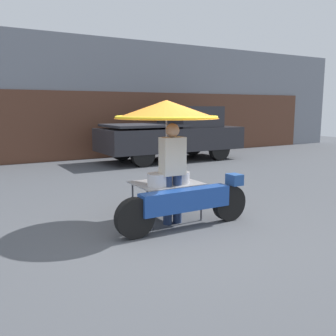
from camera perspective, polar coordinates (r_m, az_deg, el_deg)
The scene contains 5 objects.
ground_plane at distance 5.73m, azimuth 1.07°, elevation -9.47°, with size 36.00×36.00×0.00m, color #4C4F54.
shopfront_building at distance 14.28m, azimuth -19.02°, elevation 9.95°, with size 28.00×2.06×4.31m.
vendor_motorcycle_cart at distance 5.95m, azimuth 0.25°, elevation 5.47°, with size 2.28×1.68×1.95m.
vendor_person at distance 5.85m, azimuth 0.69°, elevation -0.06°, with size 0.38×0.22×1.59m.
pickup_truck at distance 13.11m, azimuth 0.87°, elevation 5.21°, with size 4.98×1.98×1.87m.
Camera 1 is at (-2.81, -4.64, 1.84)m, focal length 40.00 mm.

